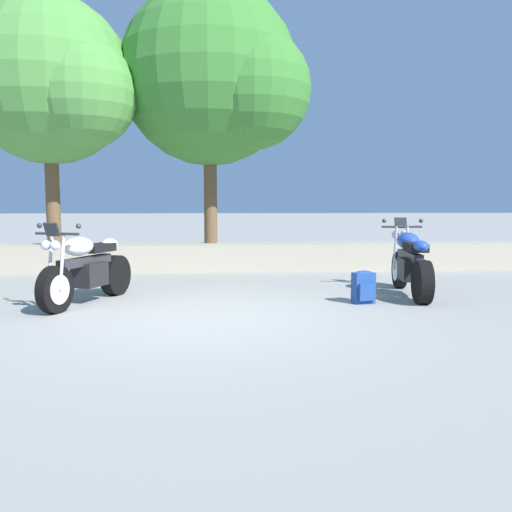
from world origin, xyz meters
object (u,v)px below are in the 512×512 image
Objects in this scene: motorcycle_blue_centre at (410,264)px; leafy_tree_far_left at (55,84)px; leafy_tree_mid_left at (218,79)px; rider_backpack at (364,286)px; motorcycle_white_near_left at (86,270)px.

leafy_tree_far_left is at bearing 153.51° from motorcycle_blue_centre.
motorcycle_blue_centre is at bearing -26.49° from leafy_tree_far_left.
motorcycle_blue_centre is 5.76m from leafy_tree_mid_left.
motorcycle_blue_centre is 4.39× the size of rider_backpack.
motorcycle_white_near_left is at bearing -175.21° from motorcycle_blue_centre.
rider_backpack is at bearing -35.25° from leafy_tree_far_left.
motorcycle_blue_centre is 0.42× the size of leafy_tree_far_left.
motorcycle_white_near_left is 3.94m from rider_backpack.
rider_backpack is 5.95m from leafy_tree_mid_left.
leafy_tree_far_left is at bearing -172.47° from leafy_tree_mid_left.
leafy_tree_far_left reaches higher than rider_backpack.
leafy_tree_far_left is (-6.16, 3.07, 3.28)m from motorcycle_blue_centre.
leafy_tree_mid_left is at bearing 130.19° from motorcycle_blue_centre.
leafy_tree_mid_left reaches higher than leafy_tree_far_left.
motorcycle_white_near_left is at bearing -68.91° from leafy_tree_far_left.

